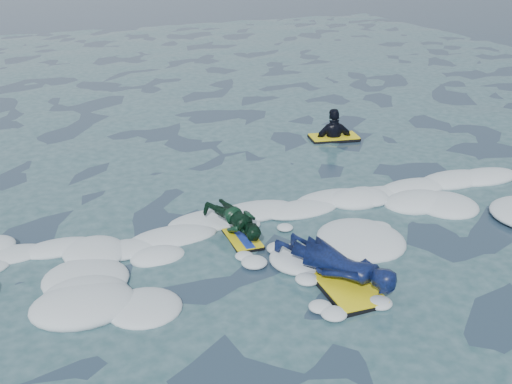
% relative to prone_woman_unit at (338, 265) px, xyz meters
% --- Properties ---
extents(ground, '(120.00, 120.00, 0.00)m').
position_rel_prone_woman_unit_xyz_m(ground, '(-1.18, 0.49, -0.23)').
color(ground, '#1D2C46').
rests_on(ground, ground).
extents(foam_band, '(12.00, 3.10, 0.30)m').
position_rel_prone_woman_unit_xyz_m(foam_band, '(-1.18, 1.53, -0.23)').
color(foam_band, silver).
rests_on(foam_band, ground).
extents(prone_woman_unit, '(1.24, 1.79, 0.44)m').
position_rel_prone_woman_unit_xyz_m(prone_woman_unit, '(0.00, 0.00, 0.00)').
color(prone_woman_unit, black).
rests_on(prone_woman_unit, ground).
extents(prone_child_unit, '(0.72, 1.18, 0.43)m').
position_rel_prone_woman_unit_xyz_m(prone_child_unit, '(-0.68, 1.65, -0.01)').
color(prone_child_unit, black).
rests_on(prone_child_unit, ground).
extents(waiting_rider_unit, '(1.09, 0.73, 1.50)m').
position_rel_prone_woman_unit_xyz_m(waiting_rider_unit, '(2.75, 4.97, -0.32)').
color(waiting_rider_unit, black).
rests_on(waiting_rider_unit, ground).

